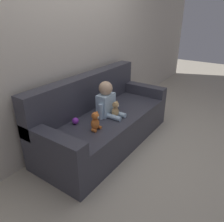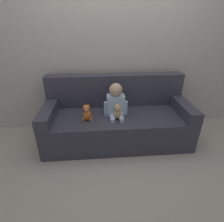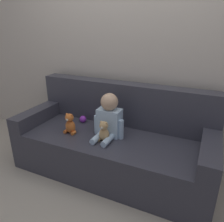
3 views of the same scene
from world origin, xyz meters
The scene contains 7 objects.
ground_plane centered at (0.00, 0.00, 0.00)m, with size 12.00×12.00×0.00m, color #B7AD99.
wall_back centered at (0.00, 0.49, 1.30)m, with size 8.00×0.05×2.60m.
couch centered at (0.00, 0.06, 0.31)m, with size 1.97×0.81×0.88m.
person_baby centered at (-0.03, -0.02, 0.61)m, with size 0.32×0.34×0.44m.
teddy_bear_brown centered at (-0.02, -0.14, 0.52)m, with size 0.12×0.09×0.21m.
plush_toy_side centered at (-0.40, -0.14, 0.52)m, with size 0.13×0.10×0.21m.
toy_ball centered at (-0.43, 0.14, 0.46)m, with size 0.08×0.08×0.08m.
Camera 2 is at (-0.25, -2.11, 1.53)m, focal length 28.00 mm.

